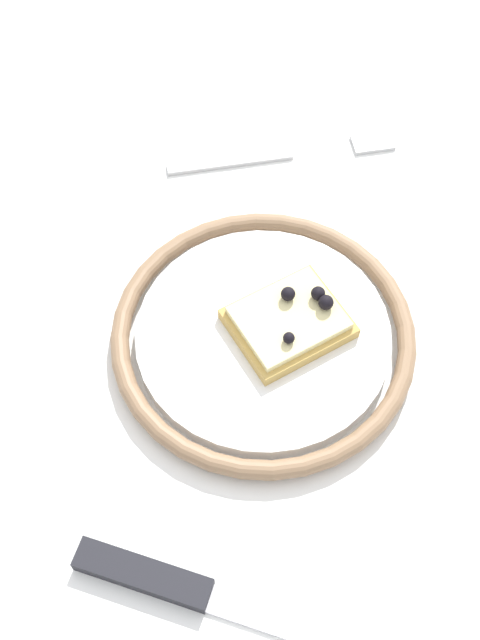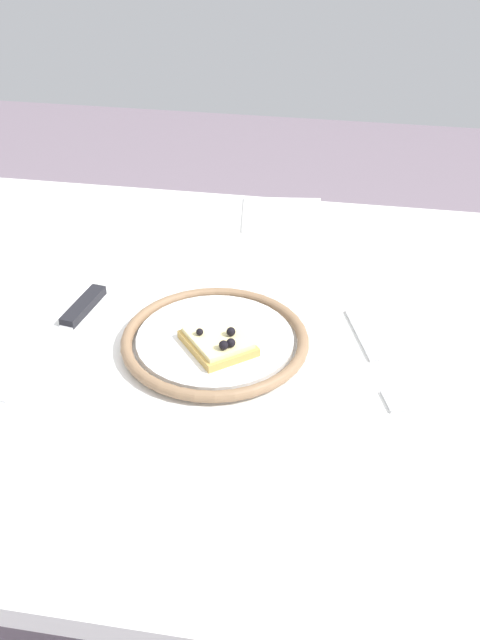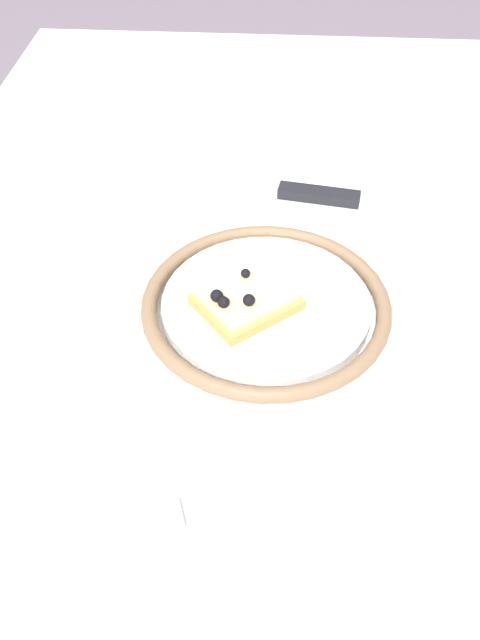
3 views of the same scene
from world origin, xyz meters
name	(u,v)px [view 2 (image 2 of 3)]	position (x,y,z in m)	size (l,w,h in m)	color
dining_table	(179,397)	(0.00, 0.00, 0.67)	(1.16, 0.82, 0.77)	white
plate	(215,341)	(-0.06, 0.02, 0.78)	(0.23, 0.23, 0.02)	white
pizza_slice_near	(218,341)	(-0.06, 0.04, 0.80)	(0.10, 0.11, 0.03)	tan
knife	(71,320)	(0.13, 0.00, 0.78)	(0.06, 0.24, 0.01)	silver
fork	(373,358)	(-0.25, 0.01, 0.78)	(0.08, 0.20, 0.00)	#B8B8B8
napkin	(283,215)	(-0.09, -0.34, 0.78)	(0.13, 0.12, 0.00)	white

